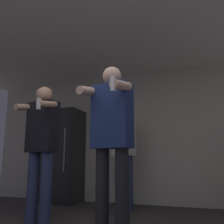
{
  "coord_description": "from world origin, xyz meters",
  "views": [
    {
      "loc": [
        1.12,
        -1.39,
        0.74
      ],
      "look_at": [
        0.22,
        1.0,
        1.27
      ],
      "focal_mm": 40.0,
      "sensor_mm": 36.0,
      "label": 1
    }
  ],
  "objects_px": {
    "person_spectator_back": "(124,145)",
    "person_woman_foreground": "(112,136)",
    "refrigerator": "(63,155)",
    "person_man_side": "(41,143)"
  },
  "relations": [
    {
      "from": "refrigerator",
      "to": "person_woman_foreground",
      "type": "relative_size",
      "value": 1.04
    },
    {
      "from": "refrigerator",
      "to": "person_man_side",
      "type": "height_order",
      "value": "refrigerator"
    },
    {
      "from": "refrigerator",
      "to": "person_spectator_back",
      "type": "distance_m",
      "value": 1.44
    },
    {
      "from": "refrigerator",
      "to": "person_man_side",
      "type": "distance_m",
      "value": 1.87
    },
    {
      "from": "refrigerator",
      "to": "person_woman_foreground",
      "type": "distance_m",
      "value": 2.79
    },
    {
      "from": "refrigerator",
      "to": "person_man_side",
      "type": "bearing_deg",
      "value": -67.08
    },
    {
      "from": "person_man_side",
      "to": "person_spectator_back",
      "type": "height_order",
      "value": "person_man_side"
    },
    {
      "from": "person_man_side",
      "to": "person_woman_foreground",
      "type": "bearing_deg",
      "value": -18.14
    },
    {
      "from": "person_spectator_back",
      "to": "person_woman_foreground",
      "type": "bearing_deg",
      "value": -75.79
    },
    {
      "from": "person_woman_foreground",
      "to": "person_man_side",
      "type": "bearing_deg",
      "value": 161.86
    }
  ]
}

